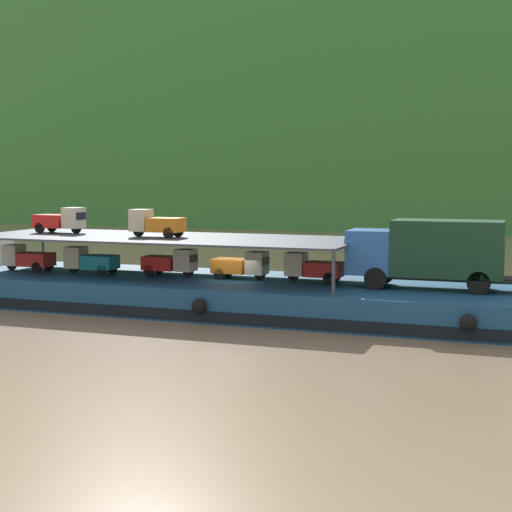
% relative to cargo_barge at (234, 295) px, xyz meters
% --- Properties ---
extents(ground_plane, '(400.00, 400.00, 0.00)m').
position_rel_cargo_barge_xyz_m(ground_plane, '(0.00, 0.02, -0.75)').
color(ground_plane, '#7F664C').
extents(hillside_far_bank, '(143.56, 32.08, 40.02)m').
position_rel_cargo_barge_xyz_m(hillside_far_bank, '(0.00, 68.85, 21.79)').
color(hillside_far_bank, '#387533').
rests_on(hillside_far_bank, ground).
extents(cargo_barge, '(28.74, 8.43, 1.50)m').
position_rel_cargo_barge_xyz_m(cargo_barge, '(0.00, 0.00, 0.00)').
color(cargo_barge, navy).
rests_on(cargo_barge, ground).
extents(covered_lorry, '(7.88, 2.37, 3.10)m').
position_rel_cargo_barge_xyz_m(covered_lorry, '(9.39, 0.08, 2.45)').
color(covered_lorry, '#285BA3').
rests_on(covered_lorry, cargo_barge).
extents(cargo_rack, '(19.54, 7.08, 2.00)m').
position_rel_cargo_barge_xyz_m(cargo_rack, '(-3.80, 0.02, 2.69)').
color(cargo_rack, '#383D47').
rests_on(cargo_rack, cargo_barge).
extents(mini_truck_lower_stern, '(2.76, 1.24, 1.38)m').
position_rel_cargo_barge_xyz_m(mini_truck_lower_stern, '(-11.70, -0.46, 1.44)').
color(mini_truck_lower_stern, red).
rests_on(mini_truck_lower_stern, cargo_barge).
extents(mini_truck_lower_aft, '(2.77, 1.26, 1.38)m').
position_rel_cargo_barge_xyz_m(mini_truck_lower_aft, '(-7.85, -0.39, 1.44)').
color(mini_truck_lower_aft, teal).
rests_on(mini_truck_lower_aft, cargo_barge).
extents(mini_truck_lower_mid, '(2.77, 1.26, 1.38)m').
position_rel_cargo_barge_xyz_m(mini_truck_lower_mid, '(-3.57, 0.30, 1.44)').
color(mini_truck_lower_mid, red).
rests_on(mini_truck_lower_mid, cargo_barge).
extents(mini_truck_lower_fore, '(2.78, 1.28, 1.38)m').
position_rel_cargo_barge_xyz_m(mini_truck_lower_fore, '(0.25, 0.35, 1.44)').
color(mini_truck_lower_fore, orange).
rests_on(mini_truck_lower_fore, cargo_barge).
extents(mini_truck_lower_bow, '(2.77, 1.26, 1.38)m').
position_rel_cargo_barge_xyz_m(mini_truck_lower_bow, '(3.84, 0.56, 1.44)').
color(mini_truck_lower_bow, red).
rests_on(mini_truck_lower_bow, cargo_barge).
extents(mini_truck_upper_stern, '(2.77, 1.25, 1.38)m').
position_rel_cargo_barge_xyz_m(mini_truck_upper_stern, '(-10.14, 0.41, 3.44)').
color(mini_truck_upper_stern, red).
rests_on(mini_truck_upper_stern, cargo_rack).
extents(mini_truck_upper_mid, '(2.75, 1.21, 1.38)m').
position_rel_cargo_barge_xyz_m(mini_truck_upper_mid, '(-4.04, -0.36, 3.44)').
color(mini_truck_upper_mid, orange).
rests_on(mini_truck_upper_mid, cargo_rack).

